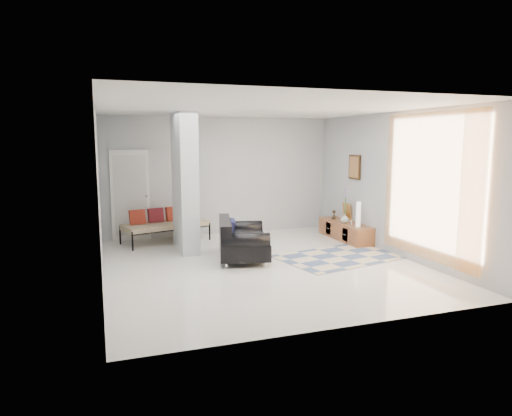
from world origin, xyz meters
name	(u,v)px	position (x,y,z in m)	size (l,w,h in m)	color
floor	(262,264)	(0.00, 0.00, 0.00)	(6.00, 6.00, 0.00)	white
ceiling	(262,108)	(0.00, 0.00, 2.80)	(6.00, 6.00, 0.00)	white
wall_back	(220,176)	(0.00, 3.00, 1.40)	(6.00, 6.00, 0.00)	#B2B4B7
wall_front	(348,213)	(0.00, -3.00, 1.40)	(6.00, 6.00, 0.00)	#B2B4B7
wall_left	(99,194)	(-2.75, 0.00, 1.40)	(6.00, 6.00, 0.00)	#B2B4B7
wall_right	(393,184)	(2.75, 0.00, 1.40)	(6.00, 6.00, 0.00)	#B2B4B7
partition_column	(185,182)	(-1.10, 1.60, 1.40)	(0.35, 1.20, 2.80)	silver
hallway_door	(130,195)	(-2.10, 2.96, 1.02)	(0.85, 0.06, 2.04)	white
curtain	(429,187)	(2.67, -1.15, 1.45)	(2.55, 2.55, 0.00)	#FFA143
wall_art	(355,167)	(2.72, 1.41, 1.65)	(0.04, 0.45, 0.55)	#38230F
media_console	(345,231)	(2.52, 1.41, 0.20)	(0.45, 1.75, 0.80)	brown
loveseat	(240,240)	(-0.25, 0.55, 0.36)	(1.22, 1.69, 0.76)	silver
daybed	(164,224)	(-1.43, 2.47, 0.41)	(1.98, 1.27, 0.77)	black
area_rug	(339,257)	(1.60, 0.02, 0.01)	(2.29, 1.53, 0.01)	beige
cylinder_lamp	(358,214)	(2.50, 0.83, 0.67)	(0.10, 0.10, 0.54)	white
bronze_figurine	(334,215)	(2.47, 1.86, 0.51)	(0.11, 0.11, 0.21)	#2F2314
vase	(345,218)	(2.47, 1.35, 0.50)	(0.19, 0.19, 0.20)	silver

